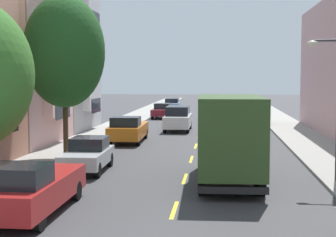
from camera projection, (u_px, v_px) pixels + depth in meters
The scene contains 17 objects.
ground_plane at pixel (201, 132), 39.07m from camera, with size 160.00×160.00×0.00m, color #38383A.
sidewalk_left at pixel (104, 133), 37.79m from camera, with size 3.20×120.00×0.14m, color #99968E.
sidewalk_right at pixel (299, 135), 36.37m from camera, with size 3.20×120.00×0.14m, color #99968E.
lane_centerline_dashes at pixel (198, 141), 33.62m from camera, with size 0.14×47.20×0.01m.
townhouse_fourth_dove_grey at pixel (8, 60), 39.92m from camera, with size 13.70×8.24×11.56m.
street_tree_second at pixel (64, 52), 25.61m from camera, with size 4.10×4.10×8.23m.
street_lamp at pixel (334, 96), 19.98m from camera, with size 1.35×0.28×5.69m.
delivery_box_truck at pixel (229, 135), 20.18m from camera, with size 2.59×7.08×3.52m.
parked_suv_navy at pixel (252, 113), 44.82m from camera, with size 1.97×4.81×1.93m.
parked_hatchback_burgundy at pixel (162, 111), 51.67m from camera, with size 1.83×4.04×1.50m.
parked_pickup_orange at pixel (128, 130), 32.90m from camera, with size 2.12×5.34×1.73m.
parked_pickup_red at pixel (30, 189), 15.61m from camera, with size 2.03×5.31×1.73m.
parked_hatchback_forest at pixel (245, 106), 59.59m from camera, with size 1.77×4.01×1.50m.
parked_hatchback_silver at pixel (88, 155), 22.86m from camera, with size 1.83×4.04×1.50m.
parked_wagon_sky at pixel (172, 104), 63.70m from camera, with size 1.90×4.73×1.50m.
parked_sedan_charcoal at pixel (249, 110), 52.69m from camera, with size 1.91×4.54×1.43m.
moving_white_sedan at pixel (178, 118), 39.77m from camera, with size 1.95×4.80×1.93m.
Camera 1 is at (1.40, -8.91, 4.28)m, focal length 54.29 mm.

